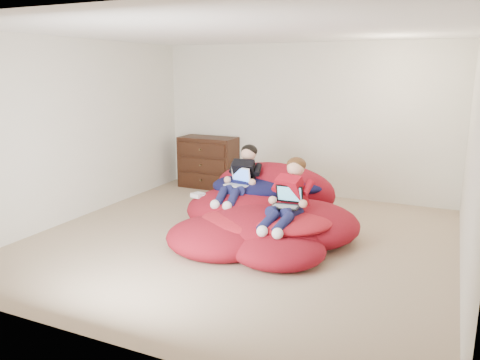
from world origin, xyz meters
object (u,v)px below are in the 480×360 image
(beanbag_pile, at_px, (264,215))
(older_boy, at_px, (241,175))
(laptop_white, at_px, (239,181))
(laptop_black, at_px, (287,201))
(dresser, at_px, (208,162))
(younger_boy, at_px, (289,194))

(beanbag_pile, relative_size, older_boy, 2.29)
(laptop_white, xyz_separation_m, laptop_black, (0.85, -0.49, -0.06))
(older_boy, height_order, laptop_white, older_boy)
(dresser, relative_size, laptop_white, 2.84)
(dresser, height_order, older_boy, older_boy)
(dresser, relative_size, laptop_black, 2.98)
(younger_boy, bearing_deg, dresser, 136.20)
(dresser, height_order, beanbag_pile, dresser)
(beanbag_pile, bearing_deg, dresser, 134.01)
(younger_boy, relative_size, laptop_black, 3.13)
(younger_boy, bearing_deg, laptop_white, 152.80)
(dresser, distance_m, laptop_white, 2.22)
(dresser, xyz_separation_m, beanbag_pile, (1.84, -1.91, -0.20))
(older_boy, bearing_deg, laptop_white, -90.00)
(younger_boy, relative_size, laptop_white, 2.99)
(dresser, bearing_deg, laptop_white, -50.92)
(beanbag_pile, bearing_deg, younger_boy, -31.54)
(beanbag_pile, relative_size, younger_boy, 2.28)
(older_boy, xyz_separation_m, laptop_black, (0.85, -0.57, -0.12))
(laptop_black, bearing_deg, beanbag_pile, 143.07)
(beanbag_pile, bearing_deg, laptop_black, -36.93)
(older_boy, distance_m, laptop_black, 1.03)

